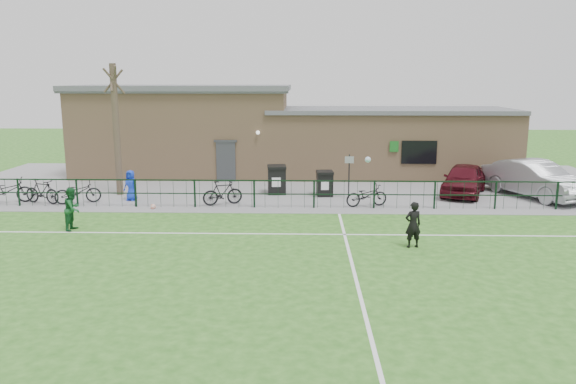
{
  "coord_description": "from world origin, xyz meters",
  "views": [
    {
      "loc": [
        0.57,
        -14.9,
        5.36
      ],
      "look_at": [
        0.0,
        5.0,
        1.3
      ],
      "focal_mm": 35.0,
      "sensor_mm": 36.0,
      "label": 1
    }
  ],
  "objects_px": {
    "bicycle_c": "(78,192)",
    "wheelie_bin_right": "(325,184)",
    "bicycle_e": "(367,195)",
    "car_silver": "(535,179)",
    "car_maroon": "(464,179)",
    "bicycle_b": "(42,192)",
    "spectator_child": "(131,185)",
    "wheelie_bin_left": "(277,180)",
    "bare_tree": "(116,131)",
    "ball_ground": "(153,207)",
    "sign_post": "(349,177)",
    "bicycle_a": "(8,190)",
    "outfield_player": "(73,209)",
    "bicycle_d": "(223,193)"
  },
  "relations": [
    {
      "from": "car_maroon",
      "to": "bicycle_b",
      "type": "height_order",
      "value": "car_maroon"
    },
    {
      "from": "ball_ground",
      "to": "sign_post",
      "type": "bearing_deg",
      "value": 15.42
    },
    {
      "from": "wheelie_bin_left",
      "to": "spectator_child",
      "type": "xyz_separation_m",
      "value": [
        -6.38,
        -1.72,
        0.06
      ]
    },
    {
      "from": "spectator_child",
      "to": "wheelie_bin_right",
      "type": "bearing_deg",
      "value": 27.59
    },
    {
      "from": "car_silver",
      "to": "bicycle_c",
      "type": "xyz_separation_m",
      "value": [
        -20.25,
        -1.89,
        -0.33
      ]
    },
    {
      "from": "wheelie_bin_right",
      "to": "bicycle_b",
      "type": "xyz_separation_m",
      "value": [
        -12.26,
        -2.02,
        -0.0
      ]
    },
    {
      "from": "sign_post",
      "to": "car_silver",
      "type": "xyz_separation_m",
      "value": [
        8.46,
        0.53,
        -0.17
      ]
    },
    {
      "from": "sign_post",
      "to": "bicycle_c",
      "type": "relative_size",
      "value": 1.04
    },
    {
      "from": "bicycle_d",
      "to": "wheelie_bin_right",
      "type": "bearing_deg",
      "value": -88.59
    },
    {
      "from": "bicycle_d",
      "to": "bicycle_c",
      "type": "bearing_deg",
      "value": 65.7
    },
    {
      "from": "bicycle_b",
      "to": "outfield_player",
      "type": "bearing_deg",
      "value": -125.52
    },
    {
      "from": "car_maroon",
      "to": "bicycle_e",
      "type": "xyz_separation_m",
      "value": [
        -4.78,
        -2.59,
        -0.24
      ]
    },
    {
      "from": "bicycle_a",
      "to": "bicycle_c",
      "type": "relative_size",
      "value": 1.08
    },
    {
      "from": "bicycle_e",
      "to": "car_silver",
      "type": "bearing_deg",
      "value": -91.05
    },
    {
      "from": "bare_tree",
      "to": "wheelie_bin_right",
      "type": "xyz_separation_m",
      "value": [
        9.53,
        0.0,
        -2.45
      ]
    },
    {
      "from": "bicycle_b",
      "to": "bicycle_d",
      "type": "relative_size",
      "value": 1.01
    },
    {
      "from": "sign_post",
      "to": "car_silver",
      "type": "distance_m",
      "value": 8.48
    },
    {
      "from": "car_maroon",
      "to": "car_silver",
      "type": "bearing_deg",
      "value": 13.86
    },
    {
      "from": "wheelie_bin_left",
      "to": "outfield_player",
      "type": "relative_size",
      "value": 0.8
    },
    {
      "from": "sign_post",
      "to": "spectator_child",
      "type": "height_order",
      "value": "sign_post"
    },
    {
      "from": "bicycle_c",
      "to": "spectator_child",
      "type": "relative_size",
      "value": 1.42
    },
    {
      "from": "wheelie_bin_left",
      "to": "spectator_child",
      "type": "relative_size",
      "value": 0.91
    },
    {
      "from": "bicycle_a",
      "to": "sign_post",
      "type": "bearing_deg",
      "value": -100.46
    },
    {
      "from": "bare_tree",
      "to": "wheelie_bin_left",
      "type": "bearing_deg",
      "value": 3.54
    },
    {
      "from": "car_silver",
      "to": "outfield_player",
      "type": "bearing_deg",
      "value": 173.39
    },
    {
      "from": "bare_tree",
      "to": "bicycle_b",
      "type": "distance_m",
      "value": 4.18
    },
    {
      "from": "bicycle_c",
      "to": "outfield_player",
      "type": "relative_size",
      "value": 1.24
    },
    {
      "from": "wheelie_bin_left",
      "to": "bicycle_a",
      "type": "bearing_deg",
      "value": -173.43
    },
    {
      "from": "bicycle_c",
      "to": "bicycle_d",
      "type": "height_order",
      "value": "bicycle_d"
    },
    {
      "from": "bicycle_b",
      "to": "bicycle_d",
      "type": "distance_m",
      "value": 7.83
    },
    {
      "from": "bicycle_d",
      "to": "spectator_child",
      "type": "height_order",
      "value": "spectator_child"
    },
    {
      "from": "car_silver",
      "to": "car_maroon",
      "type": "bearing_deg",
      "value": 146.37
    },
    {
      "from": "ball_ground",
      "to": "wheelie_bin_left",
      "type": "bearing_deg",
      "value": 33.55
    },
    {
      "from": "bicycle_a",
      "to": "bicycle_b",
      "type": "relative_size",
      "value": 1.17
    },
    {
      "from": "car_silver",
      "to": "ball_ground",
      "type": "distance_m",
      "value": 16.99
    },
    {
      "from": "bare_tree",
      "to": "ball_ground",
      "type": "height_order",
      "value": "bare_tree"
    },
    {
      "from": "wheelie_bin_left",
      "to": "wheelie_bin_right",
      "type": "relative_size",
      "value": 1.16
    },
    {
      "from": "bicycle_a",
      "to": "ball_ground",
      "type": "distance_m",
      "value": 6.68
    },
    {
      "from": "wheelie_bin_right",
      "to": "spectator_child",
      "type": "xyz_separation_m",
      "value": [
        -8.61,
        -1.28,
        0.14
      ]
    },
    {
      "from": "bare_tree",
      "to": "bicycle_b",
      "type": "xyz_separation_m",
      "value": [
        -2.73,
        -2.02,
        -2.45
      ]
    },
    {
      "from": "bicycle_c",
      "to": "ball_ground",
      "type": "height_order",
      "value": "bicycle_c"
    },
    {
      "from": "wheelie_bin_left",
      "to": "bicycle_c",
      "type": "xyz_separation_m",
      "value": [
        -8.5,
        -2.38,
        -0.12
      ]
    },
    {
      "from": "car_maroon",
      "to": "bicycle_a",
      "type": "relative_size",
      "value": 2.02
    },
    {
      "from": "car_maroon",
      "to": "bicycle_c",
      "type": "distance_m",
      "value": 17.37
    },
    {
      "from": "bicycle_c",
      "to": "spectator_child",
      "type": "distance_m",
      "value": 2.23
    },
    {
      "from": "bicycle_b",
      "to": "outfield_player",
      "type": "relative_size",
      "value": 1.14
    },
    {
      "from": "outfield_player",
      "to": "bicycle_d",
      "type": "bearing_deg",
      "value": -44.43
    },
    {
      "from": "bicycle_c",
      "to": "wheelie_bin_right",
      "type": "bearing_deg",
      "value": -101.79
    },
    {
      "from": "bare_tree",
      "to": "spectator_child",
      "type": "relative_size",
      "value": 4.44
    },
    {
      "from": "car_maroon",
      "to": "bicycle_c",
      "type": "height_order",
      "value": "car_maroon"
    }
  ]
}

